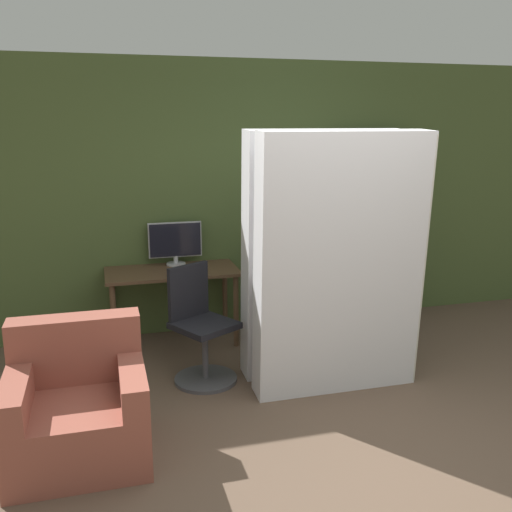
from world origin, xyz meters
TOP-DOWN VIEW (x-y plane):
  - ground_plane at (0.00, 0.00)m, footprint 16.00×16.00m
  - wall_back at (0.00, 2.83)m, footprint 8.00×0.06m
  - desk at (-0.95, 2.50)m, footprint 1.25×0.61m
  - monitor at (-0.88, 2.69)m, footprint 0.52×0.19m
  - office_chair at (-0.83, 1.62)m, footprint 0.60×0.60m
  - bookshelf at (1.07, 2.69)m, footprint 0.86×0.30m
  - mattress_near at (0.19, 1.15)m, footprint 1.33×0.35m
  - mattress_far at (0.19, 1.53)m, footprint 1.33×0.35m
  - armchair at (-1.78, 0.75)m, footprint 0.85×0.80m

SIDE VIEW (x-z plane):
  - ground_plane at x=0.00m, z-range 0.00..0.00m
  - armchair at x=-1.78m, z-range -0.11..0.74m
  - office_chair at x=-0.83m, z-range -0.08..0.88m
  - desk at x=-0.95m, z-range 0.26..0.99m
  - monitor at x=-0.88m, z-range 0.75..1.17m
  - bookshelf at x=1.07m, z-range -0.01..1.95m
  - mattress_far at x=0.19m, z-range 0.00..2.05m
  - mattress_near at x=0.19m, z-range 0.00..2.05m
  - wall_back at x=0.00m, z-range 0.00..2.70m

